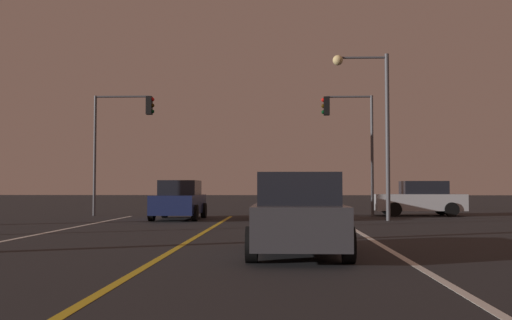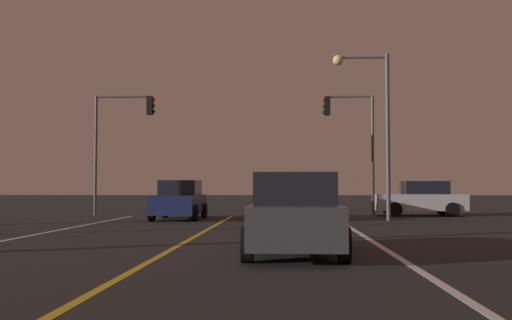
{
  "view_description": "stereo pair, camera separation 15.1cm",
  "coord_description": "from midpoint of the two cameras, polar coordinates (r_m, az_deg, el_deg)",
  "views": [
    {
      "loc": [
        2.41,
        0.23,
        1.42
      ],
      "look_at": [
        1.38,
        24.05,
        2.52
      ],
      "focal_mm": 40.87,
      "sensor_mm": 36.0,
      "label": 1
    },
    {
      "loc": [
        2.56,
        0.23,
        1.42
      ],
      "look_at": [
        1.38,
        24.05,
        2.52
      ],
      "focal_mm": 40.87,
      "sensor_mm": 36.0,
      "label": 2
    }
  ],
  "objects": [
    {
      "name": "lane_edge_right",
      "position": [
        11.16,
        14.8,
        -9.83
      ],
      "size": [
        0.16,
        34.09,
        0.01
      ],
      "primitive_type": "cube",
      "color": "silver",
      "rests_on": "ground"
    },
    {
      "name": "lane_center_divider",
      "position": [
        11.19,
        -10.53,
        -9.85
      ],
      "size": [
        0.16,
        34.09,
        0.01
      ],
      "primitive_type": "cube",
      "color": "gold",
      "rests_on": "ground"
    },
    {
      "name": "car_ahead_far",
      "position": [
        25.44,
        2.2,
        -3.98
      ],
      "size": [
        2.02,
        4.3,
        1.7
      ],
      "rotation": [
        0.0,
        0.0,
        1.57
      ],
      "color": "black",
      "rests_on": "ground"
    },
    {
      "name": "car_crossing_side",
      "position": [
        29.77,
        15.59,
        -3.69
      ],
      "size": [
        4.3,
        2.02,
        1.7
      ],
      "rotation": [
        0.0,
        0.0,
        3.14
      ],
      "color": "black",
      "rests_on": "ground"
    },
    {
      "name": "car_lead_same_lane",
      "position": [
        12.21,
        3.77,
        -5.43
      ],
      "size": [
        2.02,
        4.3,
        1.7
      ],
      "rotation": [
        0.0,
        0.0,
        1.57
      ],
      "color": "black",
      "rests_on": "ground"
    },
    {
      "name": "car_oncoming",
      "position": [
        25.69,
        -7.68,
        -3.95
      ],
      "size": [
        2.02,
        4.3,
        1.7
      ],
      "rotation": [
        0.0,
        0.0,
        -1.57
      ],
      "color": "black",
      "rests_on": "ground"
    },
    {
      "name": "traffic_light_near_right",
      "position": [
        28.69,
        8.94,
        3.14
      ],
      "size": [
        2.51,
        0.36,
        5.86
      ],
      "rotation": [
        0.0,
        0.0,
        3.14
      ],
      "color": "#4C4C51",
      "rests_on": "ground"
    },
    {
      "name": "traffic_light_near_left",
      "position": [
        29.61,
        -13.11,
        3.16
      ],
      "size": [
        3.03,
        0.36,
        5.94
      ],
      "color": "#4C4C51",
      "rests_on": "ground"
    },
    {
      "name": "street_lamp_right_far",
      "position": [
        25.09,
        11.23,
        4.61
      ],
      "size": [
        2.37,
        0.44,
        7.04
      ],
      "rotation": [
        0.0,
        0.0,
        3.14
      ],
      "color": "#4C4C51",
      "rests_on": "ground"
    }
  ]
}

